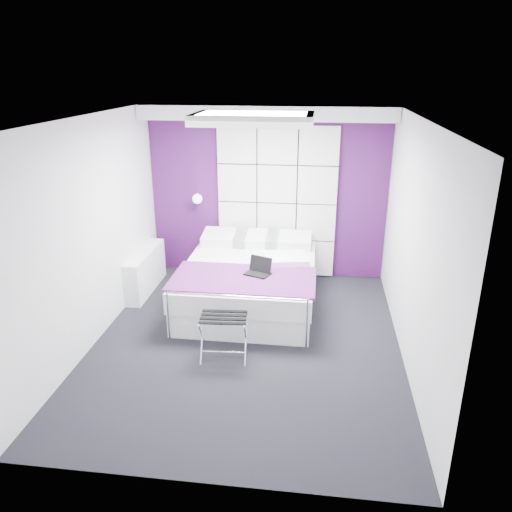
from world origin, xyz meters
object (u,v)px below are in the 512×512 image
Objects in this scene: bed at (250,282)px; nightstand at (229,240)px; wall_lamp at (198,198)px; luggage_rack at (224,337)px; laptop at (258,270)px; radiator at (145,271)px.

bed reaches higher than nightstand.
wall_lamp is 0.32× the size of nightstand.
nightstand is at bearing 94.66° from luggage_rack.
laptop reaches higher than nightstand.
wall_lamp reaches higher than laptop.
wall_lamp is at bearing 132.82° from bed.
luggage_rack is (-0.09, -1.40, -0.07)m from bed.
laptop is at bearing -20.12° from radiator.
radiator reaches higher than luggage_rack.
nightstand is 0.93× the size of luggage_rack.
luggage_rack is at bearing -93.78° from bed.
laptop is at bearing -51.82° from wall_lamp.
radiator is 1.35m from nightstand.
luggage_rack is at bearing -81.14° from nightstand.
bed is 7.19× the size of laptop.
nightstand is at bearing 115.54° from bed.
nightstand is (0.47, -0.04, -0.64)m from wall_lamp.
nightstand is (1.11, 0.72, 0.28)m from radiator.
radiator is 2.52× the size of nightstand.
bed is 4.59× the size of nightstand.
radiator is 1.89m from laptop.
luggage_rack is 1.12m from laptop.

